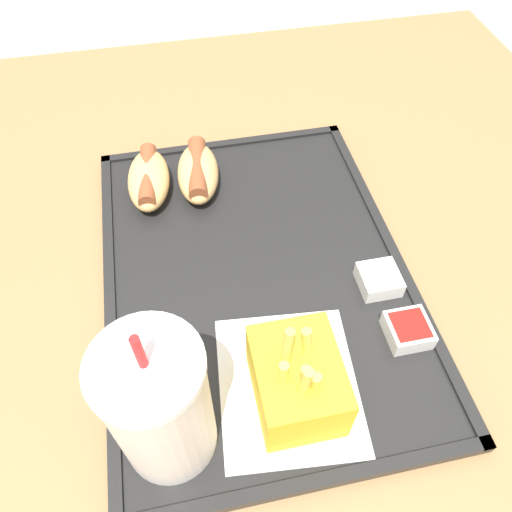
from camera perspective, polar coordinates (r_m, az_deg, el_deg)
name	(u,v)px	position (r m, az deg, el deg)	size (l,w,h in m)	color
ground_plane	(244,469)	(1.29, -1.43, -23.14)	(8.00, 8.00, 0.00)	#ADA393
dining_table	(239,406)	(0.93, -1.92, -16.75)	(1.10, 1.16, 0.78)	olive
food_tray	(256,275)	(0.58, 0.00, -2.14)	(0.48, 0.34, 0.01)	black
paper_napkin	(288,384)	(0.50, 3.68, -14.44)	(0.17, 0.15, 0.00)	white
soda_cup	(160,406)	(0.42, -10.90, -16.51)	(0.09, 0.09, 0.18)	silver
hot_dog_far	(149,179)	(0.66, -12.18, 8.62)	(0.11, 0.06, 0.04)	tan
hot_dog_near	(198,172)	(0.66, -6.65, 9.53)	(0.12, 0.07, 0.04)	tan
fries_carton	(297,381)	(0.47, 4.71, -14.08)	(0.10, 0.08, 0.11)	gold
sauce_cup_mayo	(379,279)	(0.57, 13.88, -2.58)	(0.04, 0.04, 0.02)	silver
sauce_cup_ketchup	(408,330)	(0.54, 16.98, -8.06)	(0.04, 0.04, 0.02)	silver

